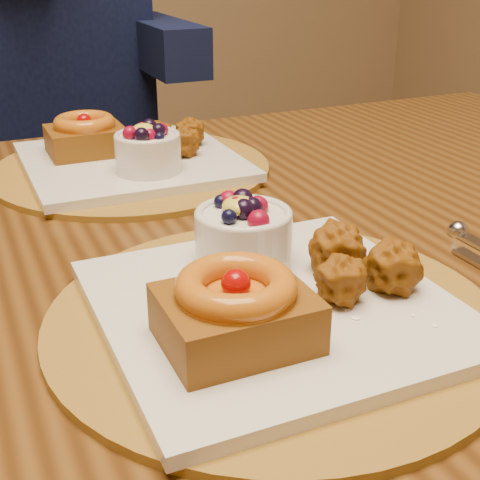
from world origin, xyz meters
The scene contains 4 objects.
dining_table centered at (0.12, 0.08, 0.68)m, with size 1.60×0.90×0.76m.
place_setting_near centered at (0.11, -0.14, 0.78)m, with size 0.38×0.38×0.09m.
place_setting_far centered at (0.11, 0.30, 0.78)m, with size 0.38×0.38×0.08m.
chair_far centered at (0.04, 0.82, 0.50)m, with size 0.45×0.45×0.91m.
Camera 1 is at (-0.11, -0.57, 1.04)m, focal length 50.00 mm.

